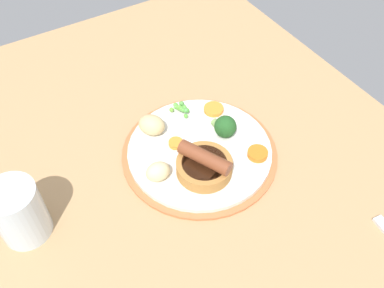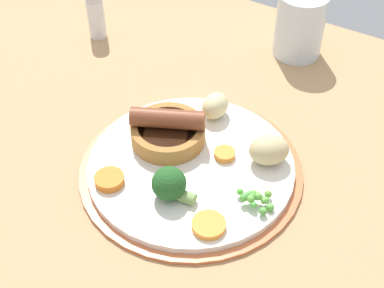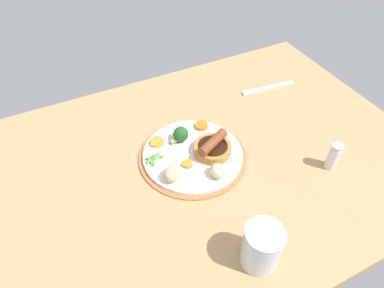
# 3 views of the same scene
# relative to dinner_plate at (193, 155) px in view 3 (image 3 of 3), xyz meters

# --- Properties ---
(dining_table) EXTENTS (1.10, 0.80, 0.03)m
(dining_table) POSITION_rel_dinner_plate_xyz_m (-0.04, 0.02, -0.02)
(dining_table) COLOR tan
(dining_table) RESTS_ON ground
(dinner_plate) EXTENTS (0.28, 0.28, 0.01)m
(dinner_plate) POSITION_rel_dinner_plate_xyz_m (0.00, 0.00, 0.00)
(dinner_plate) COLOR #CC6B3D
(dinner_plate) RESTS_ON dining_table
(sausage_pudding) EXTENTS (0.10, 0.10, 0.05)m
(sausage_pudding) POSITION_rel_dinner_plate_xyz_m (-0.05, 0.02, 0.03)
(sausage_pudding) COLOR #AD7538
(sausage_pudding) RESTS_ON dinner_plate
(pea_pile) EXTENTS (0.05, 0.03, 0.02)m
(pea_pile) POSITION_rel_dinner_plate_xyz_m (0.10, -0.02, 0.02)
(pea_pile) COLOR #5AB73B
(pea_pile) RESTS_ON dinner_plate
(broccoli_floret_near) EXTENTS (0.05, 0.04, 0.04)m
(broccoli_floret_near) POSITION_rel_dinner_plate_xyz_m (0.01, -0.06, 0.03)
(broccoli_floret_near) COLOR #235623
(broccoli_floret_near) RESTS_ON dinner_plate
(potato_chunk_0) EXTENTS (0.03, 0.04, 0.03)m
(potato_chunk_0) POSITION_rel_dinner_plate_xyz_m (-0.02, 0.09, 0.03)
(potato_chunk_0) COLOR beige
(potato_chunk_0) RESTS_ON dinner_plate
(potato_chunk_1) EXTENTS (0.06, 0.06, 0.04)m
(potato_chunk_1) POSITION_rel_dinner_plate_xyz_m (0.08, 0.05, 0.03)
(potato_chunk_1) COLOR #CCB77F
(potato_chunk_1) RESTS_ON dinner_plate
(carrot_slice_0) EXTENTS (0.05, 0.05, 0.01)m
(carrot_slice_0) POSITION_rel_dinner_plate_xyz_m (-0.07, -0.08, 0.01)
(carrot_slice_0) COLOR orange
(carrot_slice_0) RESTS_ON dinner_plate
(carrot_slice_1) EXTENTS (0.05, 0.05, 0.01)m
(carrot_slice_1) POSITION_rel_dinner_plate_xyz_m (0.07, -0.07, 0.01)
(carrot_slice_1) COLOR orange
(carrot_slice_1) RESTS_ON dinner_plate
(carrot_slice_2) EXTENTS (0.04, 0.04, 0.01)m
(carrot_slice_2) POSITION_rel_dinner_plate_xyz_m (0.03, 0.03, 0.01)
(carrot_slice_2) COLOR orange
(carrot_slice_2) RESTS_ON dinner_plate
(fork) EXTENTS (0.18, 0.04, 0.01)m
(fork) POSITION_rel_dinner_plate_xyz_m (-0.35, -0.16, -0.00)
(fork) COLOR silver
(fork) RESTS_ON dining_table
(drinking_glass) EXTENTS (0.08, 0.08, 0.10)m
(drinking_glass) POSITION_rel_dinner_plate_xyz_m (0.01, 0.31, 0.04)
(drinking_glass) COLOR silver
(drinking_glass) RESTS_ON dining_table
(salt_shaker) EXTENTS (0.03, 0.03, 0.08)m
(salt_shaker) POSITION_rel_dinner_plate_xyz_m (-0.29, 0.18, 0.03)
(salt_shaker) COLOR silver
(salt_shaker) RESTS_ON dining_table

